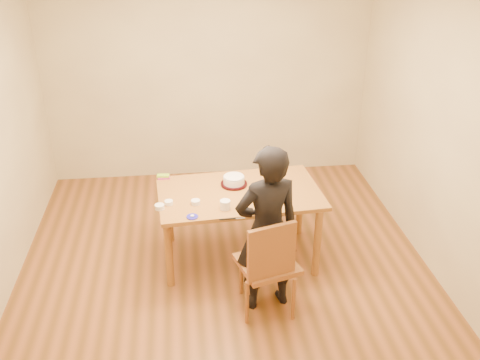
{
  "coord_description": "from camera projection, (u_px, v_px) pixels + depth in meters",
  "views": [
    {
      "loc": [
        -0.35,
        -4.19,
        3.18
      ],
      "look_at": [
        0.16,
        0.23,
        0.9
      ],
      "focal_mm": 40.0,
      "sensor_mm": 36.0,
      "label": 1
    }
  ],
  "objects": [
    {
      "name": "room_shell",
      "position": [
        221.0,
        131.0,
        4.87
      ],
      "size": [
        4.0,
        4.5,
        2.7
      ],
      "color": "brown",
      "rests_on": "ground"
    },
    {
      "name": "dining_table",
      "position": [
        239.0,
        193.0,
        5.12
      ],
      "size": [
        1.6,
        1.02,
        0.04
      ],
      "primitive_type": "cube",
      "rotation": [
        0.0,
        0.0,
        0.07
      ],
      "color": "brown",
      "rests_on": "floor"
    },
    {
      "name": "dining_chair",
      "position": [
        267.0,
        264.0,
        4.58
      ],
      "size": [
        0.58,
        0.58,
        0.04
      ],
      "primitive_type": "cube",
      "rotation": [
        0.0,
        0.0,
        0.28
      ],
      "color": "brown",
      "rests_on": "floor"
    },
    {
      "name": "cake_plate",
      "position": [
        234.0,
        184.0,
        5.23
      ],
      "size": [
        0.26,
        0.26,
        0.02
      ],
      "primitive_type": "cylinder",
      "color": "#B30B26",
      "rests_on": "dining_table"
    },
    {
      "name": "cake",
      "position": [
        234.0,
        180.0,
        5.21
      ],
      "size": [
        0.21,
        0.21,
        0.07
      ],
      "primitive_type": "cylinder",
      "color": "white",
      "rests_on": "cake_plate"
    },
    {
      "name": "frosting_dome",
      "position": [
        234.0,
        176.0,
        5.19
      ],
      "size": [
        0.2,
        0.2,
        0.03
      ],
      "primitive_type": "ellipsoid",
      "color": "white",
      "rests_on": "cake"
    },
    {
      "name": "frosting_tub",
      "position": [
        225.0,
        205.0,
        4.8
      ],
      "size": [
        0.09,
        0.09,
        0.08
      ],
      "primitive_type": "cylinder",
      "color": "white",
      "rests_on": "dining_table"
    },
    {
      "name": "frosting_lid",
      "position": [
        192.0,
        217.0,
        4.69
      ],
      "size": [
        0.1,
        0.1,
        0.01
      ],
      "primitive_type": "cylinder",
      "color": "#211CB8",
      "rests_on": "dining_table"
    },
    {
      "name": "frosting_dollop",
      "position": [
        192.0,
        215.0,
        4.68
      ],
      "size": [
        0.04,
        0.04,
        0.02
      ],
      "primitive_type": "ellipsoid",
      "color": "white",
      "rests_on": "frosting_lid"
    },
    {
      "name": "ramekin_green",
      "position": [
        196.0,
        202.0,
        4.89
      ],
      "size": [
        0.08,
        0.08,
        0.04
      ],
      "primitive_type": "cylinder",
      "color": "white",
      "rests_on": "dining_table"
    },
    {
      "name": "ramekin_yellow",
      "position": [
        169.0,
        203.0,
        4.88
      ],
      "size": [
        0.08,
        0.08,
        0.04
      ],
      "primitive_type": "cylinder",
      "color": "white",
      "rests_on": "dining_table"
    },
    {
      "name": "ramekin_multi",
      "position": [
        160.0,
        207.0,
        4.81
      ],
      "size": [
        0.09,
        0.09,
        0.04
      ],
      "primitive_type": "cylinder",
      "color": "white",
      "rests_on": "dining_table"
    },
    {
      "name": "candy_box_pink",
      "position": [
        164.0,
        178.0,
        5.35
      ],
      "size": [
        0.12,
        0.07,
        0.02
      ],
      "primitive_type": "cube",
      "rotation": [
        0.0,
        0.0,
        0.04
      ],
      "color": "#ED376F",
      "rests_on": "dining_table"
    },
    {
      "name": "candy_box_green",
      "position": [
        163.0,
        176.0,
        5.35
      ],
      "size": [
        0.13,
        0.07,
        0.02
      ],
      "primitive_type": "cube",
      "rotation": [
        0.0,
        0.0,
        -0.09
      ],
      "color": "#4EB721",
      "rests_on": "candy_box_pink"
    },
    {
      "name": "spatula",
      "position": [
        227.0,
        219.0,
        4.65
      ],
      "size": [
        0.15,
        0.02,
        0.01
      ],
      "primitive_type": "cube",
      "rotation": [
        0.0,
        0.0,
        0.03
      ],
      "color": "black",
      "rests_on": "dining_table"
    },
    {
      "name": "person",
      "position": [
        267.0,
        230.0,
        4.47
      ],
      "size": [
        0.62,
        0.47,
        1.54
      ],
      "primitive_type": "imported",
      "rotation": [
        0.0,
        0.0,
        3.34
      ],
      "color": "black",
      "rests_on": "floor"
    }
  ]
}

